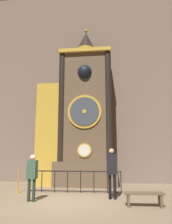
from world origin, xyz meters
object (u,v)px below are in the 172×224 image
object	(u,v)px
visitor_far	(112,168)
stanchion_post	(18,185)
visitor_bench	(144,197)
clock_tower	(79,117)
visitor_near	(32,173)

from	to	relation	value
visitor_far	stanchion_post	xyz separation A→B (m)	(-4.03, 0.93, -0.79)
visitor_bench	clock_tower	bearing A→B (deg)	122.96
visitor_far	stanchion_post	world-z (taller)	visitor_far
clock_tower	visitor_far	size ratio (longest dim) A/B	4.79
clock_tower	visitor_bench	xyz separation A→B (m)	(2.72, -4.19, -3.28)
clock_tower	stanchion_post	size ratio (longest dim) A/B	8.95
clock_tower	visitor_near	bearing A→B (deg)	-106.27
clock_tower	visitor_far	world-z (taller)	clock_tower
clock_tower	visitor_bench	bearing A→B (deg)	-57.04
visitor_near	visitor_far	size ratio (longest dim) A/B	0.88
visitor_far	stanchion_post	bearing A→B (deg)	148.99
clock_tower	visitor_bench	distance (m)	5.98
visitor_near	visitor_far	bearing A→B (deg)	21.82
visitor_near	visitor_bench	xyz separation A→B (m)	(3.84, -0.34, -0.66)
visitor_near	visitor_bench	size ratio (longest dim) A/B	1.29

